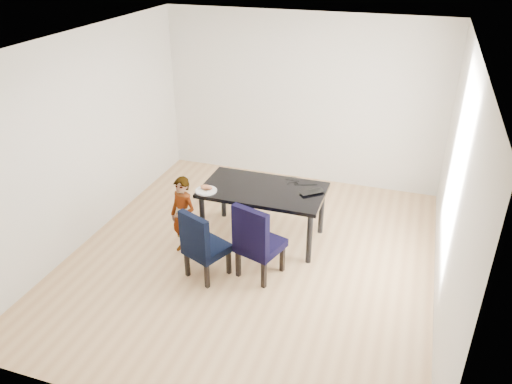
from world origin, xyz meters
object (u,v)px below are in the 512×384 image
(plate, at_px, (206,191))
(chair_right, at_px, (261,239))
(chair_left, at_px, (207,243))
(dining_table, at_px, (263,213))
(child, at_px, (183,216))
(laptop, at_px, (310,191))

(plate, bearing_deg, chair_right, -28.09)
(chair_right, xyz_separation_m, plate, (-0.90, 0.48, 0.26))
(chair_right, height_order, plate, chair_right)
(chair_left, relative_size, plate, 3.22)
(chair_right, distance_m, plate, 1.05)
(dining_table, distance_m, chair_left, 1.08)
(chair_right, bearing_deg, plate, 169.20)
(dining_table, height_order, child, child)
(dining_table, relative_size, chair_right, 1.61)
(chair_left, distance_m, chair_right, 0.64)
(dining_table, bearing_deg, chair_left, -110.72)
(child, distance_m, laptop, 1.66)
(child, bearing_deg, laptop, 47.16)
(chair_right, bearing_deg, child, -169.61)
(dining_table, relative_size, plate, 5.67)
(child, relative_size, plate, 3.79)
(dining_table, distance_m, plate, 0.84)
(dining_table, height_order, plate, plate)
(dining_table, bearing_deg, child, -142.66)
(chair_right, height_order, child, child)
(dining_table, height_order, chair_right, chair_right)
(chair_left, distance_m, plate, 0.82)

